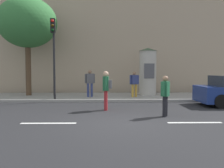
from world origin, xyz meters
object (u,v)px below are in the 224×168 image
(pedestrian_in_light_jacket, at_px, (165,93))
(pedestrian_in_red_top, at_px, (106,87))
(traffic_light, at_px, (53,45))
(street_tree, at_px, (27,23))
(pedestrian_near_pole, at_px, (134,82))
(pedestrian_with_bag, at_px, (90,81))
(poster_column, at_px, (148,71))

(pedestrian_in_light_jacket, height_order, pedestrian_in_red_top, pedestrian_in_red_top)
(traffic_light, bearing_deg, pedestrian_in_light_jacket, -39.83)
(traffic_light, xyz_separation_m, street_tree, (-2.05, 2.14, 1.58))
(street_tree, bearing_deg, pedestrian_near_pole, -9.88)
(traffic_light, bearing_deg, pedestrian_in_red_top, -43.71)
(street_tree, distance_m, pedestrian_in_red_top, 7.76)
(traffic_light, distance_m, pedestrian_in_light_jacket, 6.88)
(street_tree, relative_size, pedestrian_near_pole, 4.06)
(street_tree, relative_size, pedestrian_in_red_top, 3.58)
(traffic_light, height_order, pedestrian_in_red_top, traffic_light)
(street_tree, xyz_separation_m, pedestrian_near_pole, (6.49, -1.13, -3.60))
(traffic_light, height_order, pedestrian_in_light_jacket, traffic_light)
(street_tree, height_order, pedestrian_in_light_jacket, street_tree)
(traffic_light, xyz_separation_m, pedestrian_in_red_top, (2.82, -2.70, -2.04))
(pedestrian_with_bag, bearing_deg, poster_column, 16.18)
(traffic_light, relative_size, pedestrian_near_pole, 2.89)
(street_tree, relative_size, pedestrian_in_light_jacket, 3.96)
(poster_column, height_order, pedestrian_with_bag, poster_column)
(pedestrian_with_bag, bearing_deg, pedestrian_in_red_top, -75.49)
(street_tree, height_order, pedestrian_near_pole, street_tree)
(pedestrian_in_red_top, relative_size, pedestrian_near_pole, 1.14)
(pedestrian_with_bag, bearing_deg, street_tree, 164.69)
(pedestrian_in_light_jacket, height_order, pedestrian_near_pole, pedestrian_near_pole)
(poster_column, bearing_deg, pedestrian_in_light_jacket, -93.58)
(traffic_light, bearing_deg, street_tree, 133.78)
(pedestrian_in_light_jacket, bearing_deg, traffic_light, 140.17)
(traffic_light, xyz_separation_m, pedestrian_in_light_jacket, (5.01, -4.18, -2.16))
(pedestrian_in_light_jacket, xyz_separation_m, pedestrian_in_red_top, (-2.19, 1.48, 0.12))
(pedestrian_in_light_jacket, relative_size, pedestrian_with_bag, 0.96)
(traffic_light, height_order, street_tree, street_tree)
(pedestrian_in_red_top, bearing_deg, pedestrian_in_light_jacket, -34.10)
(pedestrian_near_pole, height_order, pedestrian_with_bag, pedestrian_with_bag)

